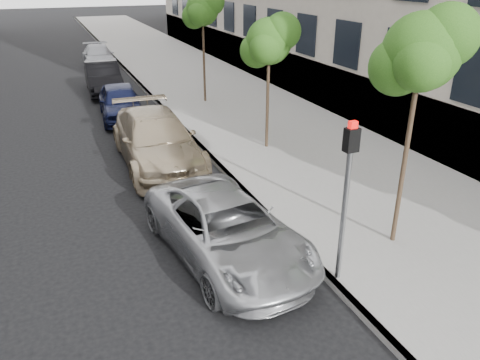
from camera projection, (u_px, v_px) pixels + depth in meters
ground at (298, 326)px, 8.03m from camera, size 160.00×160.00×0.00m
sidewalk at (174, 65)px, 29.72m from camera, size 6.40×72.00×0.14m
curb at (124, 68)px, 28.63m from camera, size 0.15×72.00×0.14m
tree_near at (423, 52)px, 8.70m from camera, size 1.80×1.60×4.95m
tree_mid at (270, 41)px, 14.43m from camera, size 1.76×1.56×4.31m
tree_far at (203, 9)px, 19.70m from camera, size 1.73×1.53×4.79m
signal_pole at (347, 185)px, 8.29m from camera, size 0.25×0.19×3.15m
minivan at (227, 229)px, 9.73m from camera, size 2.74×5.01×1.33m
suv at (157, 140)px, 14.45m from camera, size 2.31×5.49×1.58m
sedan_blue at (121, 102)px, 18.94m from camera, size 1.92×4.19×1.39m
sedan_black at (103, 78)px, 23.01m from camera, size 1.70×4.49×1.46m
sedan_rear at (99, 56)px, 29.22m from camera, size 1.98×4.54×1.30m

